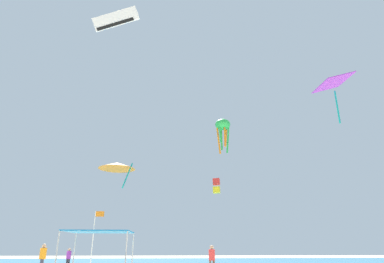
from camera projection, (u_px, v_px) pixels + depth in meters
The scene contains 11 objects.
ocean_strip at pixel (175, 261), 40.64m from camera, with size 110.00×22.03×0.03m, color teal.
canopy_tent at pixel (100, 233), 17.39m from camera, with size 3.39×3.14×2.49m.
person_near_tent at pixel (69, 256), 27.11m from camera, with size 0.38×0.42×1.60m.
person_leftmost at pixel (43, 255), 22.85m from camera, with size 0.45×0.51×1.90m.
person_central at pixel (212, 257), 21.94m from camera, with size 0.43×0.43×1.79m.
banner_flag at pixel (94, 236), 20.97m from camera, with size 0.61×0.06×3.93m.
kite_box_red at pixel (216, 186), 42.66m from camera, with size 1.10×1.08×1.93m.
kite_diamond_purple at pixel (334, 85), 25.98m from camera, with size 2.66×2.76×3.97m.
kite_delta_orange at pixel (117, 166), 37.67m from camera, with size 5.94×5.94×3.31m.
kite_parafoil_white at pixel (116, 19), 29.24m from camera, with size 4.29×0.87×2.61m.
kite_octopus_green at pixel (223, 126), 39.54m from camera, with size 2.60×2.60×4.36m.
Camera 1 is at (-0.84, -17.09, 1.66)m, focal length 30.08 mm.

